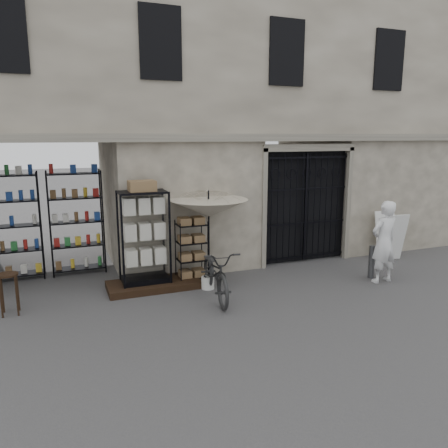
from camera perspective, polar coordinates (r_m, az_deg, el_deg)
name	(u,v)px	position (r m, az deg, el deg)	size (l,w,h in m)	color
ground	(284,297)	(9.27, 7.89, -9.47)	(80.00, 80.00, 0.00)	black
main_building	(217,90)	(12.36, -0.97, 17.08)	(14.00, 4.00, 9.00)	#B2A793
shop_recess	(47,218)	(10.48, -22.17, 0.76)	(3.00, 1.70, 3.00)	black
shop_shelving	(45,225)	(11.02, -22.31, -0.09)	(2.70, 0.50, 2.50)	black
iron_gate	(302,205)	(11.65, 10.17, 2.43)	(2.50, 0.21, 3.00)	black
step_platform	(154,285)	(9.82, -9.14, -7.83)	(2.00, 0.90, 0.15)	black
display_cabinet	(144,242)	(9.57, -10.38, -2.30)	(1.02, 0.65, 2.16)	black
wire_rack	(192,253)	(9.88, -4.26, -3.75)	(0.74, 0.63, 1.44)	black
market_umbrella	(209,203)	(9.74, -2.02, 2.73)	(2.00, 2.01, 2.52)	black
white_bucket	(208,283)	(9.65, -2.13, -7.66)	(0.28, 0.28, 0.27)	silver
bicycle	(216,297)	(9.19, -1.06, -9.55)	(0.71, 1.08, 2.05)	black
wooden_stool	(9,293)	(9.16, -26.24, -8.08)	(0.41, 0.41, 0.79)	black
steel_bollard	(372,262)	(10.84, 18.72, -4.69)	(0.14, 0.14, 0.78)	#515254
shopkeeper	(381,281)	(10.76, 19.81, -7.07)	(0.68, 1.88, 0.45)	silver
easel_sign	(390,236)	(12.53, 20.89, -1.46)	(0.67, 0.75, 1.26)	silver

